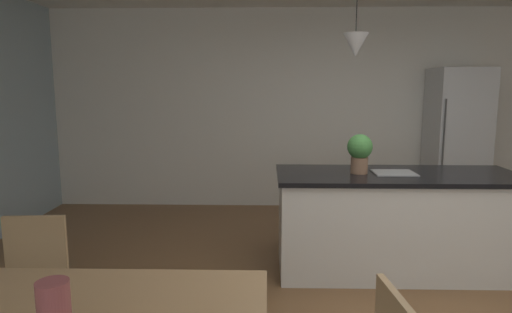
# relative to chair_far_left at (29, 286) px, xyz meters

# --- Properties ---
(wall_back_kitchen) EXTENTS (10.00, 0.12, 2.70)m
(wall_back_kitchen) POSITION_rel_chair_far_left_xyz_m (2.53, 3.68, 0.88)
(wall_back_kitchen) COLOR white
(wall_back_kitchen) RESTS_ON ground_plane
(chair_far_left) EXTENTS (0.43, 0.43, 0.87)m
(chair_far_left) POSITION_rel_chair_far_left_xyz_m (0.00, 0.00, 0.00)
(chair_far_left) COLOR tan
(chair_far_left) RESTS_ON ground_plane
(kitchen_island) EXTENTS (2.15, 0.87, 0.91)m
(kitchen_island) POSITION_rel_chair_far_left_xyz_m (2.60, 1.41, -0.01)
(kitchen_island) COLOR silver
(kitchen_island) RESTS_ON ground_plane
(refrigerator) EXTENTS (0.67, 0.67, 1.90)m
(refrigerator) POSITION_rel_chair_far_left_xyz_m (3.88, 3.28, 0.47)
(refrigerator) COLOR silver
(refrigerator) RESTS_ON ground_plane
(pendant_over_island_main) EXTENTS (0.21, 0.21, 0.79)m
(pendant_over_island_main) POSITION_rel_chair_far_left_xyz_m (2.18, 1.41, 1.54)
(pendant_over_island_main) COLOR black
(potted_plant_on_island) EXTENTS (0.22, 0.22, 0.35)m
(potted_plant_on_island) POSITION_rel_chair_far_left_xyz_m (2.25, 1.41, 0.63)
(potted_plant_on_island) COLOR #8C664C
(potted_plant_on_island) RESTS_ON kitchen_island
(vase_on_dining_table) EXTENTS (0.12, 0.12, 0.24)m
(vase_on_dining_table) POSITION_rel_chair_far_left_xyz_m (0.68, -1.03, 0.39)
(vase_on_dining_table) COLOR #994C51
(vase_on_dining_table) RESTS_ON dining_table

